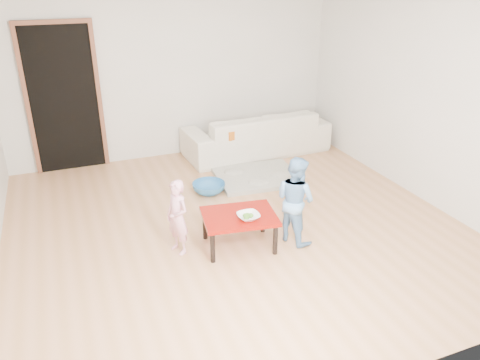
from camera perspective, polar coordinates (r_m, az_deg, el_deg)
floor at (r=5.46m, az=-0.78°, el=-5.42°), size 5.00×5.00×0.01m
back_wall at (r=7.27m, az=-8.11°, el=12.92°), size 5.00×0.02×2.60m
right_wall at (r=6.26m, az=21.37°, el=9.66°), size 0.02×5.00×2.60m
doorway at (r=7.11m, az=-20.66°, el=9.09°), size 1.02×0.08×2.11m
sofa at (r=7.47m, az=1.99°, el=5.77°), size 2.31×0.99×0.66m
cushion at (r=7.06m, az=-0.72°, el=6.11°), size 0.59×0.55×0.13m
red_table at (r=4.97m, az=-0.10°, el=-6.17°), size 0.83×0.67×0.38m
bowl at (r=4.79m, az=1.03°, el=-4.46°), size 0.23×0.23×0.06m
broccoli at (r=4.79m, az=1.03°, el=-4.46°), size 0.12×0.12×0.06m
child_pink at (r=4.82m, az=-7.63°, el=-4.53°), size 0.29×0.35×0.80m
child_blue at (r=4.99m, az=6.76°, el=-2.40°), size 0.51×0.57×0.96m
basin at (r=6.20m, az=-3.82°, el=-0.95°), size 0.44×0.44×0.14m
blanket at (r=6.63m, az=2.10°, el=0.45°), size 1.20×1.03×0.06m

